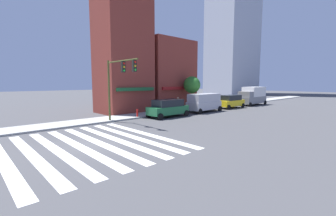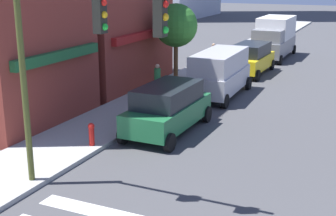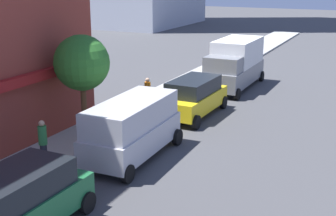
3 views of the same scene
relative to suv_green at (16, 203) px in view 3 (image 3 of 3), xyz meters
The scene contains 8 objects.
suv_green is the anchor object (origin of this frame).
van_silver 6.41m from the suv_green, ahead, with size 5.05×2.22×2.34m.
suv_yellow 12.68m from the suv_green, ahead, with size 4.75×2.12×1.94m.
box_truck_grey 19.41m from the suv_green, ahead, with size 6.21×2.42×3.04m.
pedestrian_green_top 4.64m from the suv_green, 30.96° to the left, with size 0.32×0.32×1.77m.
pedestrian_orange_vest 12.15m from the suv_green, 10.70° to the left, with size 0.32×0.32×1.77m.
pedestrian_grey_coat 10.16m from the suv_green, 10.45° to the left, with size 0.32×0.32×1.77m.
street_tree 8.07m from the suv_green, 21.32° to the left, with size 2.35×2.35×4.49m.
Camera 3 is at (2.46, -4.04, 7.09)m, focal length 50.00 mm.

